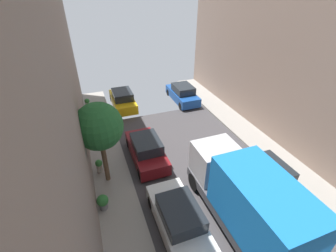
% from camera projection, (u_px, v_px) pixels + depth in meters
% --- Properties ---
extents(parked_car_left_1, '(1.78, 4.20, 1.57)m').
position_uv_depth(parked_car_left_1, '(179.00, 219.00, 10.18)').
color(parked_car_left_1, white).
rests_on(parked_car_left_1, ground).
extents(parked_car_left_2, '(1.78, 4.20, 1.57)m').
position_uv_depth(parked_car_left_2, '(146.00, 150.00, 14.35)').
color(parked_car_left_2, maroon).
rests_on(parked_car_left_2, ground).
extents(parked_car_left_3, '(1.78, 4.20, 1.57)m').
position_uv_depth(parked_car_left_3, '(123.00, 100.00, 20.41)').
color(parked_car_left_3, gold).
rests_on(parked_car_left_3, ground).
extents(parked_car_right_1, '(1.78, 4.20, 1.57)m').
position_uv_depth(parked_car_right_1, '(267.00, 175.00, 12.45)').
color(parked_car_right_1, silver).
rests_on(parked_car_right_1, ground).
extents(parked_car_right_2, '(1.78, 4.20, 1.57)m').
position_uv_depth(parked_car_right_2, '(183.00, 94.00, 21.49)').
color(parked_car_right_2, '#194799').
rests_on(parked_car_right_2, ground).
extents(delivery_truck, '(2.26, 6.60, 3.38)m').
position_uv_depth(delivery_truck, '(247.00, 199.00, 9.77)').
color(delivery_truck, '#4C4C51').
rests_on(delivery_truck, ground).
extents(street_tree_0, '(2.37, 2.37, 4.63)m').
position_uv_depth(street_tree_0, '(99.00, 127.00, 11.23)').
color(street_tree_0, brown).
rests_on(street_tree_0, sidewalk_left).
extents(potted_plant_0, '(0.42, 0.42, 0.74)m').
position_uv_depth(potted_plant_0, '(87.00, 102.00, 20.38)').
color(potted_plant_0, '#B2A899').
rests_on(potted_plant_0, sidewalk_left).
extents(potted_plant_1, '(0.56, 0.56, 0.82)m').
position_uv_depth(potted_plant_1, '(103.00, 202.00, 11.12)').
color(potted_plant_1, slate).
rests_on(potted_plant_1, sidewalk_left).
extents(potted_plant_2, '(0.40, 0.40, 0.81)m').
position_uv_depth(potted_plant_2, '(99.00, 165.00, 13.33)').
color(potted_plant_2, '#B2A899').
rests_on(potted_plant_2, sidewalk_left).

